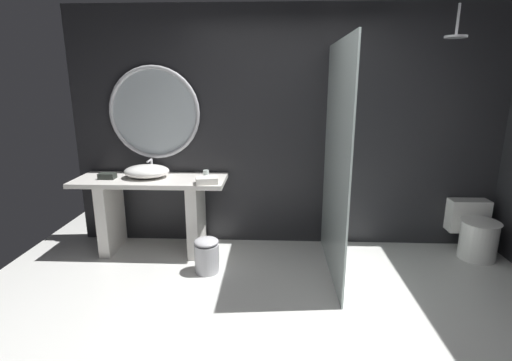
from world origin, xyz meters
TOP-DOWN VIEW (x-y plane):
  - ground_plane at (0.00, 0.00)m, footprint 5.76×5.76m
  - back_wall_panel at (0.00, 1.90)m, footprint 4.80×0.10m
  - vanity_counter at (-1.47, 1.54)m, footprint 1.59×0.59m
  - vessel_sink at (-1.52, 1.57)m, footprint 0.48×0.39m
  - tumbler_cup at (-0.89, 1.59)m, footprint 0.06×0.06m
  - tissue_box at (-1.92, 1.49)m, footprint 0.17×0.11m
  - round_wall_mirror at (-1.47, 1.81)m, footprint 1.00×0.05m
  - shower_glass_panel at (0.40, 1.16)m, footprint 0.02×1.38m
  - rain_shower_head at (1.49, 1.47)m, footprint 0.20×0.20m
  - toilet at (1.99, 1.57)m, footprint 0.42×0.58m
  - waste_bin at (-0.81, 1.06)m, footprint 0.24×0.24m
  - folded_hand_towel at (-0.84, 1.34)m, footprint 0.24×0.20m

SIDE VIEW (x-z plane):
  - ground_plane at x=0.00m, z-range 0.00..0.00m
  - waste_bin at x=-0.81m, z-range 0.00..0.35m
  - toilet at x=1.99m, z-range -0.01..0.55m
  - vanity_counter at x=-1.47m, z-range 0.11..0.93m
  - tissue_box at x=-1.92m, z-range 0.82..0.88m
  - folded_hand_towel at x=-0.84m, z-range 0.82..0.89m
  - tumbler_cup at x=-0.89m, z-range 0.82..0.91m
  - vessel_sink at x=-1.52m, z-range 0.81..0.98m
  - shower_glass_panel at x=0.40m, z-range 0.00..2.17m
  - back_wall_panel at x=0.00m, z-range 0.00..2.60m
  - round_wall_mirror at x=-1.47m, z-range 0.98..1.99m
  - rain_shower_head at x=1.49m, z-range 2.09..2.39m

